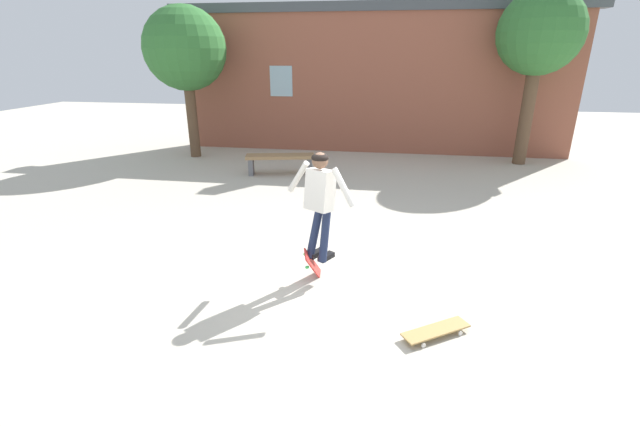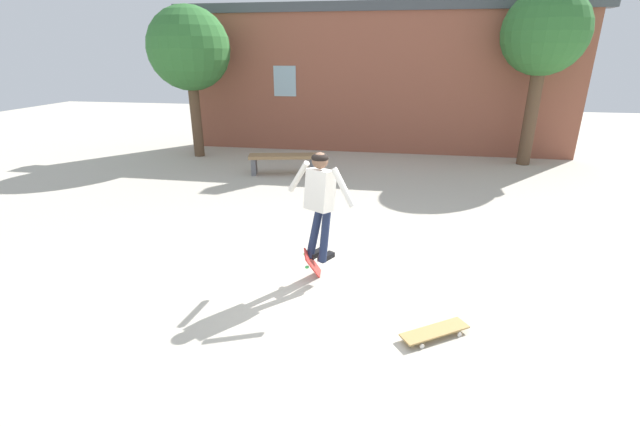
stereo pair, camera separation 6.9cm
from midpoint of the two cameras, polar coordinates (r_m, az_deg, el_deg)
ground_plane at (r=5.81m, az=1.31°, el=-10.05°), size 40.00×40.00×0.00m
building_backdrop at (r=13.61m, az=6.71°, el=17.51°), size 12.39×0.52×5.36m
tree_right at (r=13.13m, az=27.13°, el=20.45°), size 2.16×2.16×4.53m
tree_left at (r=13.33m, az=-17.69°, el=20.09°), size 2.29×2.29×4.20m
park_bench at (r=11.11m, az=-5.50°, el=7.11°), size 1.79×0.80×0.51m
skater at (r=5.55m, az=-0.35°, el=2.25°), size 1.01×0.63×1.47m
skateboard_flipping at (r=6.04m, az=-0.92°, el=-7.33°), size 0.31×0.61×0.75m
skateboard_resting at (r=5.09m, az=14.81°, el=-14.81°), size 0.79×0.63×0.08m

